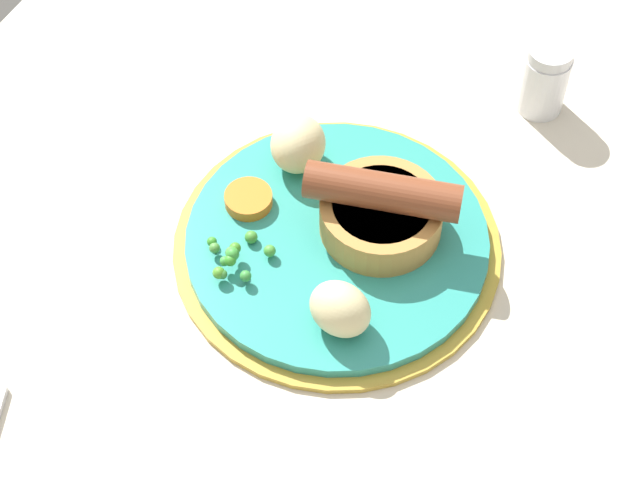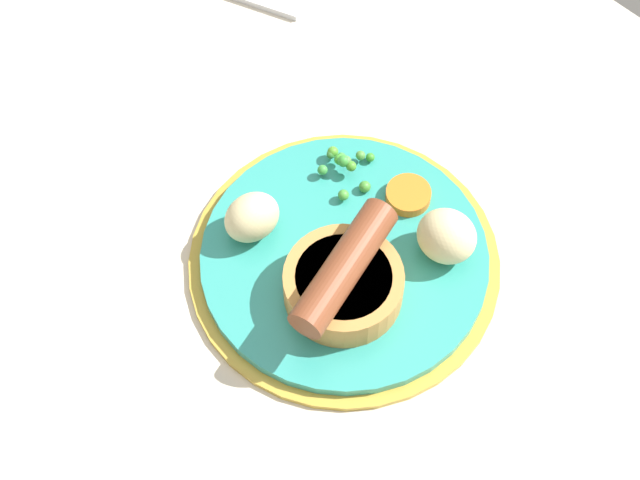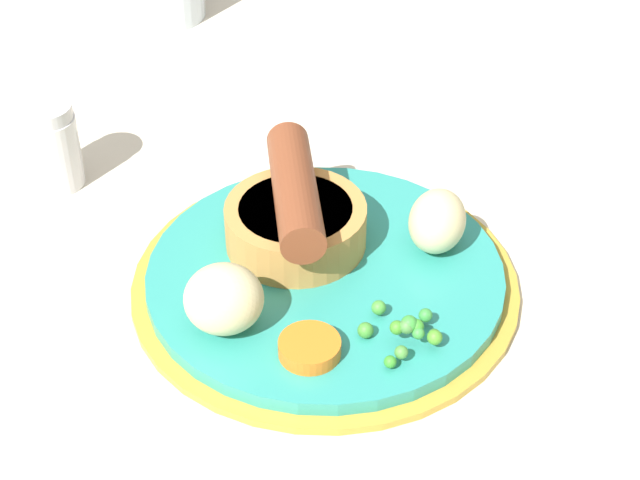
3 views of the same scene
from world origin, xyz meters
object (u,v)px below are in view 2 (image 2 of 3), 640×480
object	(u,v)px
carrot_slice_3	(408,195)
dinner_plate	(344,261)
sausage_pudding	(344,280)
potato_chunk_1	(257,213)
potato_chunk_0	(447,236)
pea_pile	(345,166)

from	to	relation	value
carrot_slice_3	dinner_plate	bearing A→B (deg)	-89.21
dinner_plate	sausage_pudding	world-z (taller)	sausage_pudding
dinner_plate	potato_chunk_1	xyz separation A→B (cm)	(-6.56, -2.88, 2.80)
potato_chunk_0	carrot_slice_3	xyz separation A→B (cm)	(-5.13, 1.52, -1.66)
pea_pile	potato_chunk_0	bearing A→B (deg)	1.15
carrot_slice_3	potato_chunk_1	bearing A→B (deg)	-122.57
potato_chunk_0	pea_pile	bearing A→B (deg)	-178.85
dinner_plate	carrot_slice_3	distance (cm)	7.36
pea_pile	potato_chunk_1	bearing A→B (deg)	-98.46
potato_chunk_0	potato_chunk_1	xyz separation A→B (cm)	(-11.59, -8.60, -0.17)
pea_pile	potato_chunk_1	xyz separation A→B (cm)	(-1.25, -8.39, 1.02)
potato_chunk_1	carrot_slice_3	xyz separation A→B (cm)	(6.46, 10.12, -1.49)
potato_chunk_0	potato_chunk_1	bearing A→B (deg)	-143.45
pea_pile	carrot_slice_3	distance (cm)	5.52
potato_chunk_1	carrot_slice_3	distance (cm)	12.10
pea_pile	potato_chunk_0	xyz separation A→B (cm)	(10.35, 0.21, 1.20)
potato_chunk_1	carrot_slice_3	bearing A→B (deg)	57.43
sausage_pudding	carrot_slice_3	xyz separation A→B (cm)	(-2.30, 9.66, -1.71)
pea_pile	potato_chunk_1	world-z (taller)	potato_chunk_1
pea_pile	carrot_slice_3	world-z (taller)	pea_pile
potato_chunk_0	potato_chunk_1	world-z (taller)	potato_chunk_0
sausage_pudding	carrot_slice_3	world-z (taller)	sausage_pudding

